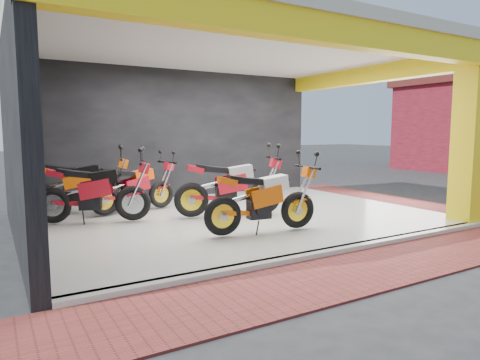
% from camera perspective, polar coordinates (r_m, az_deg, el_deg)
% --- Properties ---
extents(ground, '(80.00, 80.00, 0.00)m').
position_cam_1_polar(ground, '(7.54, 7.18, -7.92)').
color(ground, '#2D2D30').
rests_on(ground, ground).
extents(showroom_floor, '(8.00, 6.00, 0.10)m').
position_cam_1_polar(showroom_floor, '(9.15, -0.49, -4.97)').
color(showroom_floor, white).
rests_on(showroom_floor, ground).
extents(showroom_ceiling, '(8.40, 6.40, 0.20)m').
position_cam_1_polar(showroom_ceiling, '(9.13, -0.52, 17.42)').
color(showroom_ceiling, beige).
rests_on(showroom_ceiling, corner_column).
extents(back_wall, '(8.20, 0.20, 3.50)m').
position_cam_1_polar(back_wall, '(11.76, -8.10, 5.86)').
color(back_wall, black).
rests_on(back_wall, ground).
extents(left_wall, '(0.20, 6.20, 3.50)m').
position_cam_1_polar(left_wall, '(7.78, -27.77, 4.86)').
color(left_wall, black).
rests_on(left_wall, ground).
extents(corner_column, '(0.50, 0.50, 3.50)m').
position_cam_1_polar(corner_column, '(9.64, 28.28, 5.01)').
color(corner_column, yellow).
rests_on(corner_column, ground).
extents(header_beam_front, '(8.40, 0.30, 0.40)m').
position_cam_1_polar(header_beam_front, '(6.69, 13.12, 18.65)').
color(header_beam_front, yellow).
rests_on(header_beam_front, corner_column).
extents(header_beam_right, '(0.30, 6.40, 0.40)m').
position_cam_1_polar(header_beam_right, '(11.59, 17.40, 13.31)').
color(header_beam_right, yellow).
rests_on(header_beam_right, corner_column).
extents(floor_kerb, '(8.00, 0.20, 0.10)m').
position_cam_1_polar(floor_kerb, '(6.78, 12.52, -9.25)').
color(floor_kerb, white).
rests_on(floor_kerb, ground).
extents(paver_front, '(9.00, 1.40, 0.03)m').
position_cam_1_polar(paver_front, '(6.27, 17.46, -11.06)').
color(paver_front, maroon).
rests_on(paver_front, ground).
extents(paver_right, '(1.40, 7.00, 0.03)m').
position_cam_1_polar(paver_right, '(12.24, 19.40, -2.58)').
color(paver_right, maroon).
rests_on(paver_right, ground).
extents(moto_hero, '(2.32, 1.10, 1.36)m').
position_cam_1_polar(moto_hero, '(7.76, 7.71, -1.63)').
color(moto_hero, '#E35A09').
rests_on(moto_hero, showroom_floor).
extents(moto_row_a, '(2.54, 1.55, 1.46)m').
position_cam_1_polar(moto_row_a, '(9.02, 3.27, -0.14)').
color(moto_row_a, red).
rests_on(moto_row_a, showroom_floor).
extents(moto_row_b, '(2.45, 1.62, 1.41)m').
position_cam_1_polar(moto_row_b, '(8.60, -14.14, -0.83)').
color(moto_row_b, '#AF1220').
rests_on(moto_row_b, showroom_floor).
extents(moto_row_c, '(2.20, 1.16, 1.28)m').
position_cam_1_polar(moto_row_c, '(9.93, -10.50, -0.14)').
color(moto_row_c, '#B51324').
rests_on(moto_row_c, showroom_floor).
extents(moto_row_d, '(2.45, 1.39, 1.41)m').
position_cam_1_polar(moto_row_d, '(9.79, -16.61, -0.00)').
color(moto_row_d, orange).
rests_on(moto_row_d, showroom_floor).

